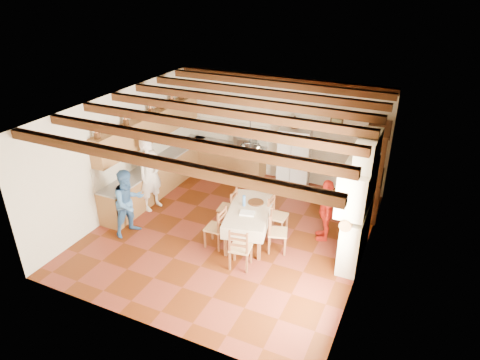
% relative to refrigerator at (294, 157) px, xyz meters
% --- Properties ---
extents(floor, '(6.00, 6.50, 0.02)m').
position_rel_refrigerator_xyz_m(floor, '(-0.55, -2.93, -0.87)').
color(floor, '#53220A').
rests_on(floor, ground).
extents(ceiling, '(6.00, 6.50, 0.02)m').
position_rel_refrigerator_xyz_m(ceiling, '(-0.55, -2.93, 2.15)').
color(ceiling, white).
rests_on(ceiling, ground).
extents(wall_back, '(6.00, 0.02, 3.00)m').
position_rel_refrigerator_xyz_m(wall_back, '(-0.55, 0.33, 0.64)').
color(wall_back, beige).
rests_on(wall_back, ground).
extents(wall_front, '(6.00, 0.02, 3.00)m').
position_rel_refrigerator_xyz_m(wall_front, '(-0.55, -6.19, 0.64)').
color(wall_front, beige).
rests_on(wall_front, ground).
extents(wall_left, '(0.02, 6.50, 3.00)m').
position_rel_refrigerator_xyz_m(wall_left, '(-3.56, -2.93, 0.64)').
color(wall_left, beige).
rests_on(wall_left, ground).
extents(wall_right, '(0.02, 6.50, 3.00)m').
position_rel_refrigerator_xyz_m(wall_right, '(2.46, -2.93, 0.64)').
color(wall_right, beige).
rests_on(wall_right, ground).
extents(ceiling_beams, '(6.00, 6.30, 0.16)m').
position_rel_refrigerator_xyz_m(ceiling_beams, '(-0.55, -2.93, 2.05)').
color(ceiling_beams, '#39250C').
rests_on(ceiling_beams, ground).
extents(lower_cabinets_left, '(0.60, 4.30, 0.86)m').
position_rel_refrigerator_xyz_m(lower_cabinets_left, '(-3.25, -1.88, -0.43)').
color(lower_cabinets_left, brown).
rests_on(lower_cabinets_left, ground).
extents(lower_cabinets_back, '(2.30, 0.60, 0.86)m').
position_rel_refrigerator_xyz_m(lower_cabinets_back, '(-2.10, 0.02, -0.43)').
color(lower_cabinets_back, brown).
rests_on(lower_cabinets_back, ground).
extents(countertop_left, '(0.62, 4.30, 0.04)m').
position_rel_refrigerator_xyz_m(countertop_left, '(-3.25, -1.88, 0.02)').
color(countertop_left, slate).
rests_on(countertop_left, lower_cabinets_left).
extents(countertop_back, '(2.34, 0.62, 0.04)m').
position_rel_refrigerator_xyz_m(countertop_back, '(-2.10, 0.02, 0.02)').
color(countertop_back, slate).
rests_on(countertop_back, lower_cabinets_back).
extents(backsplash_left, '(0.03, 4.30, 0.60)m').
position_rel_refrigerator_xyz_m(backsplash_left, '(-3.54, -1.88, 0.34)').
color(backsplash_left, beige).
rests_on(backsplash_left, ground).
extents(backsplash_back, '(2.30, 0.03, 0.60)m').
position_rel_refrigerator_xyz_m(backsplash_back, '(-2.10, 0.30, 0.34)').
color(backsplash_back, beige).
rests_on(backsplash_back, ground).
extents(upper_cabinets, '(0.35, 4.20, 0.70)m').
position_rel_refrigerator_xyz_m(upper_cabinets, '(-3.38, -1.88, 0.99)').
color(upper_cabinets, brown).
rests_on(upper_cabinets, ground).
extents(fireplace, '(0.56, 1.60, 2.80)m').
position_rel_refrigerator_xyz_m(fireplace, '(2.17, -2.73, 0.54)').
color(fireplace, beige).
rests_on(fireplace, ground).
extents(wall_picture, '(0.34, 0.03, 0.42)m').
position_rel_refrigerator_xyz_m(wall_picture, '(1.00, 0.30, 0.99)').
color(wall_picture, '#2F2412').
rests_on(wall_picture, ground).
extents(refrigerator, '(0.94, 0.81, 1.71)m').
position_rel_refrigerator_xyz_m(refrigerator, '(0.00, 0.00, 0.00)').
color(refrigerator, white).
rests_on(refrigerator, floor).
extents(hutch, '(0.62, 1.29, 2.27)m').
position_rel_refrigerator_xyz_m(hutch, '(2.20, -0.65, 0.28)').
color(hutch, '#3A210C').
rests_on(hutch, floor).
extents(dining_table, '(1.27, 1.91, 0.77)m').
position_rel_refrigerator_xyz_m(dining_table, '(-0.06, -2.97, -0.17)').
color(dining_table, beige).
rests_on(dining_table, floor).
extents(chandelier, '(0.47, 0.47, 0.03)m').
position_rel_refrigerator_xyz_m(chandelier, '(-0.06, -2.97, 1.39)').
color(chandelier, black).
rests_on(chandelier, ground).
extents(chair_left_near, '(0.41, 0.43, 0.96)m').
position_rel_refrigerator_xyz_m(chair_left_near, '(-0.62, -3.56, -0.38)').
color(chair_left_near, brown).
rests_on(chair_left_near, floor).
extents(chair_left_far, '(0.44, 0.45, 0.96)m').
position_rel_refrigerator_xyz_m(chair_left_far, '(-0.76, -2.68, -0.38)').
color(chair_left_far, brown).
rests_on(chair_left_far, floor).
extents(chair_right_near, '(0.50, 0.52, 0.96)m').
position_rel_refrigerator_xyz_m(chair_right_near, '(0.70, -3.15, -0.38)').
color(chair_right_near, brown).
rests_on(chair_right_near, floor).
extents(chair_right_far, '(0.40, 0.42, 0.96)m').
position_rel_refrigerator_xyz_m(chair_right_far, '(0.46, -2.52, -0.38)').
color(chair_right_far, brown).
rests_on(chair_right_far, floor).
extents(chair_end_near, '(0.48, 0.46, 0.96)m').
position_rel_refrigerator_xyz_m(chair_end_near, '(0.21, -4.02, -0.38)').
color(chair_end_near, brown).
rests_on(chair_end_near, floor).
extents(chair_end_far, '(0.49, 0.48, 0.96)m').
position_rel_refrigerator_xyz_m(chair_end_far, '(-0.33, -1.89, -0.38)').
color(chair_end_far, brown).
rests_on(chair_end_far, floor).
extents(person_man, '(0.58, 0.78, 1.94)m').
position_rel_refrigerator_xyz_m(person_man, '(-2.87, -2.75, 0.11)').
color(person_man, silver).
rests_on(person_man, floor).
extents(person_woman_blue, '(0.82, 0.93, 1.61)m').
position_rel_refrigerator_xyz_m(person_woman_blue, '(-2.64, -3.93, -0.05)').
color(person_woman_blue, '#3967A3').
rests_on(person_woman_blue, floor).
extents(person_woman_red, '(0.59, 0.93, 1.48)m').
position_rel_refrigerator_xyz_m(person_woman_red, '(1.49, -2.25, -0.12)').
color(person_woman_red, red).
rests_on(person_woman_red, floor).
extents(microwave, '(0.62, 0.47, 0.32)m').
position_rel_refrigerator_xyz_m(microwave, '(-1.52, 0.02, 0.20)').
color(microwave, silver).
rests_on(microwave, countertop_back).
extents(fridge_vase, '(0.39, 0.39, 0.33)m').
position_rel_refrigerator_xyz_m(fridge_vase, '(-0.06, 0.00, 1.02)').
color(fridge_vase, '#3A210C').
rests_on(fridge_vase, refrigerator).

